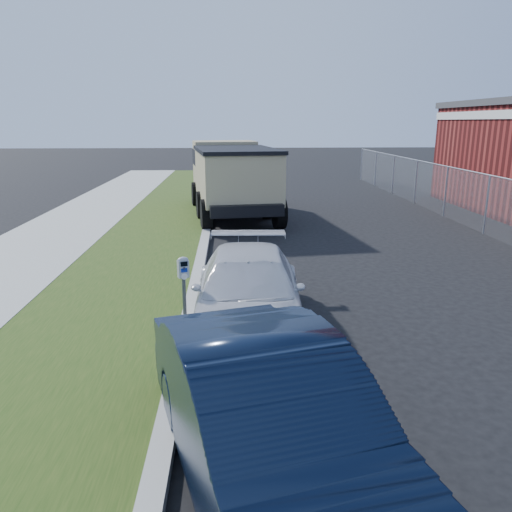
{
  "coord_description": "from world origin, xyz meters",
  "views": [
    {
      "loc": [
        -1.86,
        -7.75,
        3.37
      ],
      "look_at": [
        -1.4,
        1.0,
        1.0
      ],
      "focal_mm": 35.0,
      "sensor_mm": 36.0,
      "label": 1
    }
  ],
  "objects_px": {
    "dump_truck": "(231,175)",
    "white_wagon": "(248,292)",
    "parking_meter": "(184,279)",
    "navy_sedan": "(272,427)"
  },
  "relations": [
    {
      "from": "parking_meter",
      "to": "dump_truck",
      "type": "height_order",
      "value": "dump_truck"
    },
    {
      "from": "navy_sedan",
      "to": "dump_truck",
      "type": "height_order",
      "value": "dump_truck"
    },
    {
      "from": "white_wagon",
      "to": "dump_truck",
      "type": "distance_m",
      "value": 10.59
    },
    {
      "from": "white_wagon",
      "to": "dump_truck",
      "type": "relative_size",
      "value": 0.63
    },
    {
      "from": "parking_meter",
      "to": "navy_sedan",
      "type": "distance_m",
      "value": 3.67
    },
    {
      "from": "parking_meter",
      "to": "dump_truck",
      "type": "relative_size",
      "value": 0.18
    },
    {
      "from": "parking_meter",
      "to": "navy_sedan",
      "type": "bearing_deg",
      "value": -93.99
    },
    {
      "from": "parking_meter",
      "to": "navy_sedan",
      "type": "height_order",
      "value": "navy_sedan"
    },
    {
      "from": "dump_truck",
      "to": "white_wagon",
      "type": "bearing_deg",
      "value": -96.36
    },
    {
      "from": "dump_truck",
      "to": "navy_sedan",
      "type": "bearing_deg",
      "value": -96.41
    }
  ]
}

